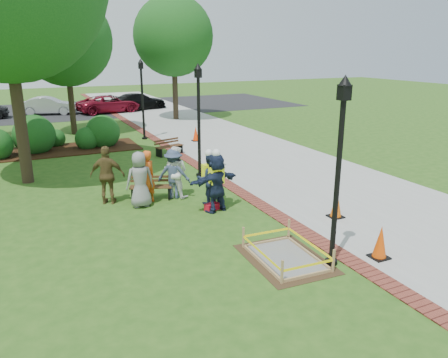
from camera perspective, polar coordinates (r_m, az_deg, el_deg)
name	(u,v)px	position (r m, az deg, el deg)	size (l,w,h in m)	color
ground	(226,227)	(12.23, 0.28, -6.25)	(100.00, 100.00, 0.00)	#285116
sidewalk	(230,143)	(22.94, 0.78, 4.72)	(6.00, 60.00, 0.02)	#9E9E99
brick_edging	(171,149)	(21.74, -6.96, 3.94)	(0.50, 60.00, 0.03)	maroon
mulch_bed	(65,150)	(22.74, -20.04, 3.62)	(7.00, 3.00, 0.05)	#381E0F
parking_lot	(83,109)	(37.78, -17.89, 8.65)	(36.00, 12.00, 0.01)	black
wet_concrete_pad	(286,250)	(10.45, 8.06, -9.18)	(1.80, 2.37, 0.55)	#47331E
bench_near	(151,192)	(14.56, -9.51, -1.68)	(1.43, 0.89, 0.74)	brown
bench_far	(169,150)	(20.50, -7.15, 3.78)	(1.42, 0.82, 0.73)	#53321C
cone_front	(380,243)	(10.95, 19.74, -7.87)	(0.42, 0.42, 0.82)	black
cone_back	(336,205)	(13.14, 14.47, -3.31)	(0.41, 0.41, 0.82)	black
cone_far	(196,134)	(23.42, -3.71, 5.85)	(0.40, 0.40, 0.78)	black
toolbox	(212,207)	(13.40, -1.60, -3.65)	(0.44, 0.24, 0.22)	#B40D21
lamp_near	(339,159)	(9.69, 14.80, 2.48)	(0.28, 0.28, 4.26)	black
lamp_mid	(199,112)	(16.50, -3.32, 8.70)	(0.28, 0.28, 4.26)	black
lamp_far	(142,93)	(24.06, -10.64, 10.96)	(0.28, 0.28, 4.26)	black
tree_back	(65,40)	(26.52, -20.03, 16.73)	(5.07, 5.07, 7.77)	#3D2D1E
tree_right	(173,36)	(30.73, -6.62, 18.04)	(5.32, 5.32, 8.22)	#3D2D1E
shrub_b	(36,152)	(22.76, -23.31, 3.23)	(1.94, 1.94, 1.94)	#144817
shrub_c	(88,148)	(22.74, -17.35, 3.82)	(1.16, 1.16, 1.16)	#144817
shrub_d	(104,146)	(23.09, -15.41, 4.17)	(1.71, 1.71, 1.71)	#144817
shrub_e	(57,146)	(23.82, -21.00, 4.03)	(0.93, 0.93, 0.93)	#144817
casual_person_a	(140,180)	(13.73, -10.92, -0.08)	(0.57, 0.37, 1.75)	gray
casual_person_b	(147,177)	(14.03, -10.07, 0.25)	(0.64, 0.54, 1.72)	#E5591B
casual_person_c	(176,172)	(14.46, -6.35, 0.93)	(0.64, 0.65, 1.73)	white
casual_person_d	(107,175)	(14.22, -14.98, 0.47)	(0.71, 0.61, 1.87)	brown
casual_person_e	(174,174)	(14.38, -6.59, 0.67)	(0.63, 0.57, 1.65)	#374460
hivis_worker_a	(216,181)	(13.06, -0.99, -0.26)	(0.63, 0.47, 1.94)	#1A2B45
hivis_worker_b	(216,179)	(13.45, -1.02, 0.04)	(0.64, 0.59, 1.84)	#1D2A4C
hivis_worker_c	(209,177)	(13.75, -1.95, 0.29)	(0.57, 0.42, 1.78)	#1C2949
parked_car_b	(50,115)	(35.62, -21.81, 7.82)	(4.41, 1.92, 1.44)	#B3B3B9
parked_car_c	(110,113)	(35.30, -14.69, 8.39)	(4.41, 1.92, 1.44)	maroon
parked_car_d	(139,110)	(36.57, -10.99, 8.90)	(4.40, 1.91, 1.44)	black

